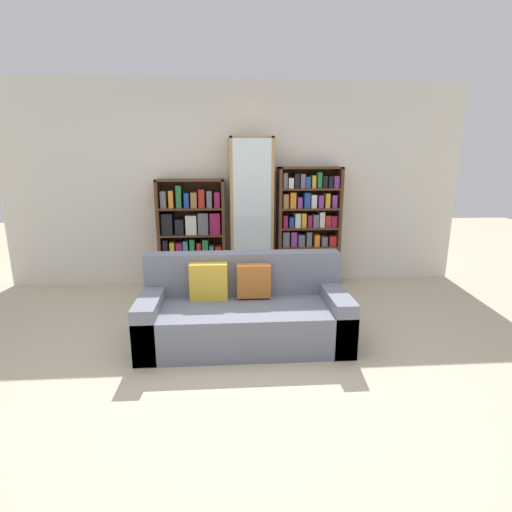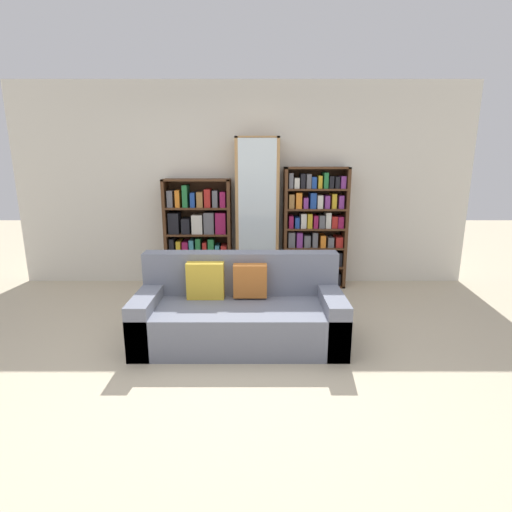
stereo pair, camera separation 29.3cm
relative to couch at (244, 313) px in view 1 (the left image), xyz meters
name	(u,v)px [view 1 (the left image)]	position (x,y,z in m)	size (l,w,h in m)	color
ground_plane	(244,361)	(-0.02, -0.42, -0.28)	(16.00, 16.00, 0.00)	beige
wall_back	(236,186)	(-0.02, 1.92, 1.07)	(6.18, 0.06, 2.70)	silver
couch	(244,313)	(0.00, 0.00, 0.00)	(1.93, 0.85, 0.81)	slate
bookshelf_left	(192,237)	(-0.62, 1.72, 0.41)	(0.88, 0.32, 1.45)	#4C2D19
display_cabinet	(251,215)	(0.17, 1.70, 0.71)	(0.56, 0.36, 1.98)	#AD7F4C
bookshelf_right	(308,228)	(0.94, 1.72, 0.51)	(0.84, 0.32, 1.61)	#4C2D19
wine_bottle	(303,287)	(0.78, 1.14, -0.13)	(0.07, 0.07, 0.37)	black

